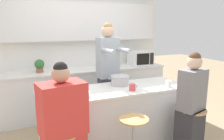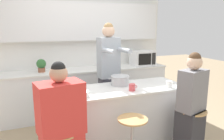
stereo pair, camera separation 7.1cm
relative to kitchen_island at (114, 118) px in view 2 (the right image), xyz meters
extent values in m
cube|color=silver|center=(0.00, 1.77, 0.90)|extent=(3.57, 0.06, 2.70)
cube|color=silver|center=(0.00, 1.66, 1.38)|extent=(3.28, 0.16, 0.75)
cube|color=silver|center=(0.00, 1.43, -0.01)|extent=(3.28, 0.59, 0.87)
cube|color=silver|center=(0.00, 1.43, 0.44)|extent=(3.31, 0.62, 0.03)
cube|color=silver|center=(0.00, 0.00, 0.01)|extent=(2.04, 0.66, 0.80)
cube|color=silver|center=(0.00, 0.00, 0.42)|extent=(2.08, 0.70, 0.03)
cylinder|color=tan|center=(-0.83, -0.60, 0.23)|extent=(0.35, 0.35, 0.02)
cylinder|color=tan|center=(0.00, -0.59, 0.23)|extent=(0.35, 0.35, 0.02)
cylinder|color=#B7BABC|center=(0.83, -0.64, -0.11)|extent=(0.04, 0.04, 0.65)
cylinder|color=tan|center=(0.83, -0.64, 0.23)|extent=(0.35, 0.35, 0.02)
cube|color=#383842|center=(0.15, 0.60, 0.00)|extent=(0.30, 0.24, 0.90)
cube|color=#9EA8B2|center=(0.15, 0.60, 0.78)|extent=(0.35, 0.24, 0.66)
cylinder|color=#9EA8B2|center=(0.04, 0.30, 0.93)|extent=(0.10, 0.36, 0.07)
cylinder|color=#9EA8B2|center=(0.30, 0.32, 0.93)|extent=(0.10, 0.36, 0.07)
sphere|color=#DBB293|center=(0.15, 0.60, 1.21)|extent=(0.21, 0.21, 0.20)
sphere|color=#A37F51|center=(0.15, 0.60, 1.26)|extent=(0.17, 0.17, 0.16)
cube|color=red|center=(-0.82, -0.63, 0.50)|extent=(0.49, 0.36, 0.53)
sphere|color=tan|center=(-0.82, -0.63, 0.85)|extent=(0.20, 0.20, 0.17)
sphere|color=black|center=(-0.82, -0.63, 0.90)|extent=(0.16, 0.16, 0.14)
cube|color=#333338|center=(0.81, -0.63, -0.11)|extent=(0.38, 0.34, 0.69)
cube|color=slate|center=(0.81, -0.63, 0.50)|extent=(0.40, 0.31, 0.52)
sphere|color=#DBB293|center=(0.81, -0.63, 0.85)|extent=(0.23, 0.23, 0.19)
sphere|color=#513823|center=(0.81, -0.63, 0.91)|extent=(0.19, 0.19, 0.15)
cylinder|color=#B7BABC|center=(0.15, 0.14, 0.50)|extent=(0.26, 0.26, 0.13)
cylinder|color=#B7BABC|center=(0.15, 0.14, 0.57)|extent=(0.27, 0.27, 0.01)
cylinder|color=#B7BABC|center=(0.00, 0.14, 0.55)|extent=(0.05, 0.01, 0.01)
cylinder|color=#B7BABC|center=(0.30, 0.14, 0.55)|extent=(0.05, 0.01, 0.01)
cylinder|color=white|center=(-0.52, -0.16, 0.47)|extent=(0.23, 0.23, 0.06)
cylinder|color=#DB4C51|center=(0.19, -0.18, 0.48)|extent=(0.09, 0.09, 0.09)
torus|color=#DB4C51|center=(0.24, -0.18, 0.49)|extent=(0.04, 0.01, 0.04)
cylinder|color=white|center=(0.75, -0.22, 0.48)|extent=(0.08, 0.08, 0.09)
torus|color=white|center=(0.81, -0.22, 0.49)|extent=(0.04, 0.01, 0.04)
ellipsoid|color=yellow|center=(-0.58, 0.10, 0.46)|extent=(0.10, 0.04, 0.04)
ellipsoid|color=yellow|center=(-0.60, 0.13, 0.46)|extent=(0.08, 0.10, 0.04)
ellipsoid|color=yellow|center=(-0.55, 0.13, 0.46)|extent=(0.09, 0.09, 0.04)
cube|color=white|center=(1.23, 1.40, 0.61)|extent=(0.47, 0.36, 0.31)
cube|color=black|center=(1.19, 1.21, 0.61)|extent=(0.29, 0.01, 0.24)
cube|color=black|center=(1.40, 1.21, 0.61)|extent=(0.09, 0.01, 0.25)
cylinder|color=#93563D|center=(-0.86, 1.43, 0.49)|extent=(0.13, 0.13, 0.08)
sphere|color=#336633|center=(-0.86, 1.43, 0.61)|extent=(0.17, 0.17, 0.17)
camera|label=1|loc=(-1.16, -2.68, 1.30)|focal=35.00mm
camera|label=2|loc=(-1.09, -2.70, 1.30)|focal=35.00mm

